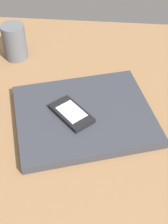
# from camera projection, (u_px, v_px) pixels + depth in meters

# --- Properties ---
(desk_surface) EXTENTS (1.20, 0.80, 0.03)m
(desk_surface) POSITION_uv_depth(u_px,v_px,m) (116.00, 109.00, 0.78)
(desk_surface) COLOR olive
(desk_surface) RESTS_ON ground
(laptop_closed) EXTENTS (0.36, 0.33, 0.02)m
(laptop_closed) POSITION_uv_depth(u_px,v_px,m) (84.00, 115.00, 0.73)
(laptop_closed) COLOR #33353D
(laptop_closed) RESTS_ON desk_surface
(cell_phone_on_laptop) EXTENTS (0.11, 0.11, 0.01)m
(cell_phone_on_laptop) POSITION_uv_depth(u_px,v_px,m) (71.00, 113.00, 0.71)
(cell_phone_on_laptop) COLOR black
(cell_phone_on_laptop) RESTS_ON laptop_closed
(pen_cup) EXTENTS (0.06, 0.06, 0.10)m
(pen_cup) POSITION_uv_depth(u_px,v_px,m) (15.00, 42.00, 0.88)
(pen_cup) COLOR #595B60
(pen_cup) RESTS_ON desk_surface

